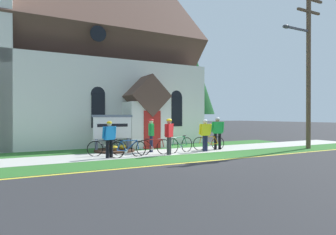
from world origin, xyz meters
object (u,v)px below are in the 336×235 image
Objects in this scene: bicycle_orange at (154,147)px; cyclist_in_blue_jersey at (169,134)px; bicycle_yellow at (107,148)px; utility_pole at (307,60)px; cyclist_in_orange_jersey at (218,130)px; bicycle_silver at (209,143)px; roadside_conifer at (193,81)px; bicycle_red at (128,149)px; cyclist_in_yellow_jersey at (109,137)px; church_sign at (113,128)px; bicycle_black at (180,145)px; cyclist_in_red_jersey at (151,133)px; cyclist_in_green_jersey at (205,133)px.

cyclist_in_blue_jersey is at bearing -40.64° from bicycle_orange.
utility_pole reaches higher than bicycle_yellow.
bicycle_yellow is at bearing 167.58° from utility_pole.
bicycle_silver is at bearing 175.61° from cyclist_in_orange_jersey.
roadside_conifer is (6.22, 7.71, 3.66)m from cyclist_in_blue_jersey.
bicycle_yellow is 5.40m from bicycle_silver.
bicycle_red is 1.00× the size of bicycle_orange.
cyclist_in_yellow_jersey is at bearing -140.50° from roadside_conifer.
bicycle_orange is 10.80m from roadside_conifer.
bicycle_silver is 1.00× the size of cyclist_in_blue_jersey.
church_sign is 3.33m from cyclist_in_blue_jersey.
bicycle_black is 1.56m from cyclist_in_red_jersey.
cyclist_in_green_jersey is at bearing -7.46° from bicycle_black.
roadside_conifer is at bearing 101.14° from utility_pole.
bicycle_red is at bearing -11.81° from cyclist_in_yellow_jersey.
cyclist_in_red_jersey reaches higher than bicycle_silver.
cyclist_in_red_jersey reaches higher than bicycle_black.
cyclist_in_orange_jersey is 1.07× the size of cyclist_in_green_jersey.
cyclist_in_green_jersey is (-0.55, -0.44, 0.58)m from bicycle_silver.
cyclist_in_orange_jersey is (5.93, -0.37, 0.67)m from bicycle_yellow.
bicycle_black is 9.96m from roadside_conifer.
roadside_conifer reaches higher than bicycle_black.
bicycle_silver is at bearing 4.09° from cyclist_in_yellow_jersey.
bicycle_orange is 1.03× the size of cyclist_in_red_jersey.
cyclist_in_blue_jersey is (2.61, -1.06, 0.62)m from bicycle_yellow.
cyclist_in_orange_jersey is at bearing -3.55° from bicycle_yellow.
bicycle_silver is 0.92m from cyclist_in_green_jersey.
cyclist_in_blue_jersey is at bearing -151.19° from bicycle_black.
cyclist_in_orange_jersey is at bearing -112.41° from roadside_conifer.
bicycle_yellow is 1.08× the size of cyclist_in_green_jersey.
cyclist_in_yellow_jersey is at bearing 179.47° from cyclist_in_green_jersey.
cyclist_in_blue_jersey reaches higher than cyclist_in_yellow_jersey.
cyclist_in_red_jersey is at bearing 144.37° from bicycle_black.
cyclist_in_orange_jersey is 6.39m from utility_pole.
cyclist_in_blue_jersey reaches higher than bicycle_silver.
bicycle_red is at bearing -173.29° from bicycle_silver.
bicycle_orange is 1.09× the size of cyclist_in_yellow_jersey.
cyclist_in_yellow_jersey is 0.91× the size of cyclist_in_orange_jersey.
bicycle_yellow is at bearing 164.29° from bicycle_orange.
bicycle_black is at bearing 172.54° from cyclist_in_green_jersey.
utility_pole is (9.85, -4.03, 3.72)m from church_sign.
church_sign is at bearing 156.46° from bicycle_silver.
cyclist_in_green_jersey is at bearing -3.89° from bicycle_orange.
church_sign reaches higher than cyclist_in_green_jersey.
cyclist_in_blue_jersey is at bearing -7.08° from cyclist_in_yellow_jersey.
bicycle_red is at bearing -167.45° from bicycle_orange.
church_sign is 0.24× the size of utility_pole.
bicycle_red is (-2.80, -0.30, -0.02)m from bicycle_black.
utility_pole is at bearing -9.07° from cyclist_in_blue_jersey.
bicycle_orange is 2.13m from bicycle_yellow.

